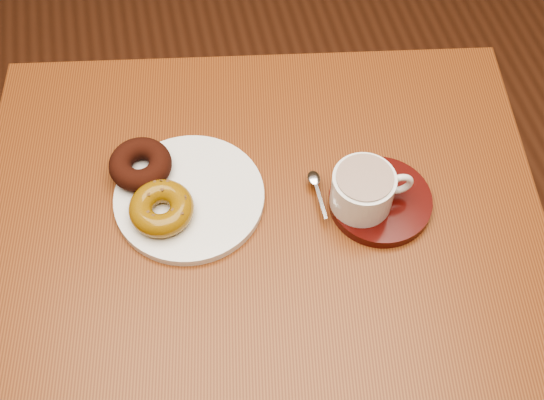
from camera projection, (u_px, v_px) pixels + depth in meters
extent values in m
cube|color=brown|center=(260.00, 215.00, 1.09)|extent=(0.99, 0.81, 0.03)
cylinder|color=#4F3416|center=(86.00, 209.00, 1.59)|extent=(0.05, 0.05, 0.80)
cylinder|color=#4F3416|center=(428.00, 196.00, 1.61)|extent=(0.05, 0.05, 0.80)
cylinder|color=white|center=(189.00, 197.00, 1.08)|extent=(0.24, 0.24, 0.01)
torus|color=black|center=(140.00, 164.00, 1.08)|extent=(0.13, 0.13, 0.04)
torus|color=#865C0E|center=(161.00, 208.00, 1.04)|extent=(0.13, 0.13, 0.04)
cube|color=#53361B|center=(181.00, 199.00, 1.03)|extent=(0.01, 0.00, 0.00)
cube|color=#53361B|center=(178.00, 193.00, 1.03)|extent=(0.01, 0.01, 0.00)
cube|color=#53361B|center=(173.00, 188.00, 1.04)|extent=(0.01, 0.01, 0.00)
cube|color=#53361B|center=(165.00, 186.00, 1.04)|extent=(0.01, 0.01, 0.00)
cube|color=#53361B|center=(157.00, 186.00, 1.04)|extent=(0.00, 0.01, 0.00)
cube|color=#53361B|center=(150.00, 188.00, 1.04)|extent=(0.01, 0.01, 0.00)
cube|color=#53361B|center=(143.00, 193.00, 1.03)|extent=(0.01, 0.01, 0.00)
cube|color=#53361B|center=(140.00, 200.00, 1.03)|extent=(0.01, 0.01, 0.00)
cube|color=#53361B|center=(139.00, 206.00, 1.02)|extent=(0.01, 0.00, 0.00)
cube|color=#53361B|center=(141.00, 213.00, 1.01)|extent=(0.01, 0.01, 0.00)
cube|color=#53361B|center=(147.00, 218.00, 1.01)|extent=(0.01, 0.01, 0.00)
cube|color=#53361B|center=(154.00, 220.00, 1.01)|extent=(0.01, 0.01, 0.00)
cube|color=#53361B|center=(163.00, 220.00, 1.01)|extent=(0.00, 0.01, 0.00)
cube|color=#53361B|center=(171.00, 217.00, 1.01)|extent=(0.01, 0.01, 0.00)
cube|color=#53361B|center=(177.00, 212.00, 1.01)|extent=(0.01, 0.01, 0.00)
cube|color=#53361B|center=(180.00, 206.00, 1.02)|extent=(0.01, 0.01, 0.00)
cylinder|color=#390A07|center=(380.00, 201.00, 1.07)|extent=(0.16, 0.16, 0.02)
cylinder|color=white|center=(362.00, 190.00, 1.03)|extent=(0.10, 0.10, 0.06)
cylinder|color=#542A1C|center=(365.00, 178.00, 1.01)|extent=(0.09, 0.09, 0.00)
torus|color=white|center=(399.00, 184.00, 1.04)|extent=(0.05, 0.01, 0.05)
ellipsoid|color=silver|center=(314.00, 178.00, 1.08)|extent=(0.02, 0.03, 0.01)
cube|color=silver|center=(320.00, 199.00, 1.06)|extent=(0.01, 0.07, 0.00)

